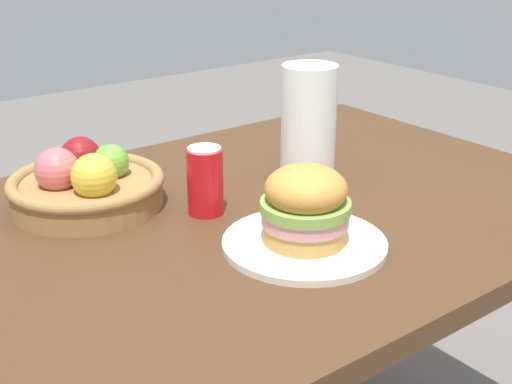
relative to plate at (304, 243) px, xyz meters
name	(u,v)px	position (x,y,z in m)	size (l,w,h in m)	color
dining_table	(237,263)	(-0.01, 0.17, -0.11)	(1.40, 0.90, 0.75)	#4C301C
plate	(304,243)	(0.00, 0.00, 0.00)	(0.27, 0.27, 0.01)	silver
sandwich	(305,205)	(0.00, 0.00, 0.07)	(0.15, 0.15, 0.13)	tan
soda_can	(205,181)	(-0.05, 0.22, 0.06)	(0.07, 0.07, 0.13)	red
fruit_basket	(86,184)	(-0.21, 0.38, 0.04)	(0.29, 0.29, 0.12)	#9E7542
paper_towel_roll	(308,125)	(0.20, 0.22, 0.11)	(0.11, 0.11, 0.24)	white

